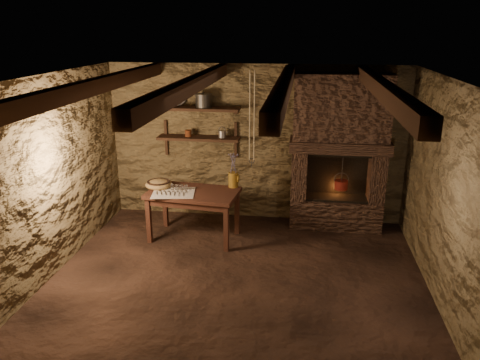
# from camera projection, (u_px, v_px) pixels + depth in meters

# --- Properties ---
(floor) EXTENTS (4.50, 4.50, 0.00)m
(floor) POSITION_uv_depth(u_px,v_px,m) (237.00, 279.00, 5.67)
(floor) COLOR black
(floor) RESTS_ON ground
(back_wall) EXTENTS (4.50, 0.04, 2.40)m
(back_wall) POSITION_uv_depth(u_px,v_px,m) (255.00, 144.00, 7.17)
(back_wall) COLOR brown
(back_wall) RESTS_ON floor
(front_wall) EXTENTS (4.50, 0.04, 2.40)m
(front_wall) POSITION_uv_depth(u_px,v_px,m) (198.00, 273.00, 3.41)
(front_wall) COLOR brown
(front_wall) RESTS_ON floor
(left_wall) EXTENTS (0.04, 4.00, 2.40)m
(left_wall) POSITION_uv_depth(u_px,v_px,m) (51.00, 177.00, 5.58)
(left_wall) COLOR brown
(left_wall) RESTS_ON floor
(right_wall) EXTENTS (0.04, 4.00, 2.40)m
(right_wall) POSITION_uv_depth(u_px,v_px,m) (445.00, 195.00, 5.00)
(right_wall) COLOR brown
(right_wall) RESTS_ON floor
(ceiling) EXTENTS (4.50, 4.00, 0.04)m
(ceiling) POSITION_uv_depth(u_px,v_px,m) (237.00, 78.00, 4.92)
(ceiling) COLOR black
(ceiling) RESTS_ON back_wall
(beam_far_left) EXTENTS (0.14, 3.95, 0.16)m
(beam_far_left) POSITION_uv_depth(u_px,v_px,m) (102.00, 84.00, 5.14)
(beam_far_left) COLOR black
(beam_far_left) RESTS_ON ceiling
(beam_mid_left) EXTENTS (0.14, 3.95, 0.16)m
(beam_mid_left) POSITION_uv_depth(u_px,v_px,m) (190.00, 86.00, 5.01)
(beam_mid_left) COLOR black
(beam_mid_left) RESTS_ON ceiling
(beam_mid_right) EXTENTS (0.14, 3.95, 0.16)m
(beam_mid_right) POSITION_uv_depth(u_px,v_px,m) (284.00, 87.00, 4.88)
(beam_mid_right) COLOR black
(beam_mid_right) RESTS_ON ceiling
(beam_far_right) EXTENTS (0.14, 3.95, 0.16)m
(beam_far_right) POSITION_uv_depth(u_px,v_px,m) (382.00, 89.00, 4.75)
(beam_far_right) COLOR black
(beam_far_right) RESTS_ON ceiling
(shelf_lower) EXTENTS (1.25, 0.30, 0.04)m
(shelf_lower) POSITION_uv_depth(u_px,v_px,m) (199.00, 138.00, 7.10)
(shelf_lower) COLOR black
(shelf_lower) RESTS_ON back_wall
(shelf_upper) EXTENTS (1.25, 0.30, 0.04)m
(shelf_upper) POSITION_uv_depth(u_px,v_px,m) (198.00, 109.00, 6.96)
(shelf_upper) COLOR black
(shelf_upper) RESTS_ON back_wall
(hearth) EXTENTS (1.43, 0.51, 2.30)m
(hearth) POSITION_uv_depth(u_px,v_px,m) (339.00, 149.00, 6.79)
(hearth) COLOR #38241C
(hearth) RESTS_ON floor
(work_table) EXTENTS (1.32, 0.84, 0.71)m
(work_table) POSITION_uv_depth(u_px,v_px,m) (194.00, 213.00, 6.66)
(work_table) COLOR black
(work_table) RESTS_ON floor
(linen_cloth) EXTENTS (0.64, 0.55, 0.01)m
(linen_cloth) POSITION_uv_depth(u_px,v_px,m) (174.00, 193.00, 6.48)
(linen_cloth) COLOR beige
(linen_cloth) RESTS_ON work_table
(pewter_cutlery_row) EXTENTS (0.50, 0.26, 0.01)m
(pewter_cutlery_row) POSITION_uv_depth(u_px,v_px,m) (173.00, 193.00, 6.46)
(pewter_cutlery_row) COLOR gray
(pewter_cutlery_row) RESTS_ON linen_cloth
(drinking_glasses) EXTENTS (0.19, 0.06, 0.07)m
(drinking_glasses) POSITION_uv_depth(u_px,v_px,m) (177.00, 187.00, 6.57)
(drinking_glasses) COLOR white
(drinking_glasses) RESTS_ON linen_cloth
(stoneware_jug) EXTENTS (0.16, 0.15, 0.50)m
(stoneware_jug) POSITION_uv_depth(u_px,v_px,m) (234.00, 173.00, 6.67)
(stoneware_jug) COLOR olive
(stoneware_jug) RESTS_ON work_table
(wooden_bowl) EXTENTS (0.44, 0.44, 0.13)m
(wooden_bowl) POSITION_uv_depth(u_px,v_px,m) (159.00, 184.00, 6.70)
(wooden_bowl) COLOR olive
(wooden_bowl) RESTS_ON work_table
(iron_stockpot) EXTENTS (0.31, 0.31, 0.18)m
(iron_stockpot) POSITION_uv_depth(u_px,v_px,m) (204.00, 101.00, 6.91)
(iron_stockpot) COLOR #2E2C29
(iron_stockpot) RESTS_ON shelf_upper
(tin_pan) EXTENTS (0.29, 0.20, 0.26)m
(tin_pan) POSITION_uv_depth(u_px,v_px,m) (177.00, 97.00, 7.05)
(tin_pan) COLOR #A7A6A1
(tin_pan) RESTS_ON shelf_upper
(small_kettle) EXTENTS (0.18, 0.16, 0.16)m
(small_kettle) POSITION_uv_depth(u_px,v_px,m) (222.00, 134.00, 7.03)
(small_kettle) COLOR #A7A6A1
(small_kettle) RESTS_ON shelf_lower
(rusty_tin) EXTENTS (0.11, 0.11, 0.10)m
(rusty_tin) POSITION_uv_depth(u_px,v_px,m) (188.00, 133.00, 7.10)
(rusty_tin) COLOR #562511
(rusty_tin) RESTS_ON shelf_lower
(red_pot) EXTENTS (0.25, 0.25, 0.54)m
(red_pot) POSITION_uv_depth(u_px,v_px,m) (341.00, 184.00, 6.90)
(red_pot) COLOR maroon
(red_pot) RESTS_ON hearth
(hanging_ropes) EXTENTS (0.08, 0.08, 1.20)m
(hanging_ropes) POSITION_uv_depth(u_px,v_px,m) (252.00, 116.00, 6.09)
(hanging_ropes) COLOR tan
(hanging_ropes) RESTS_ON ceiling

